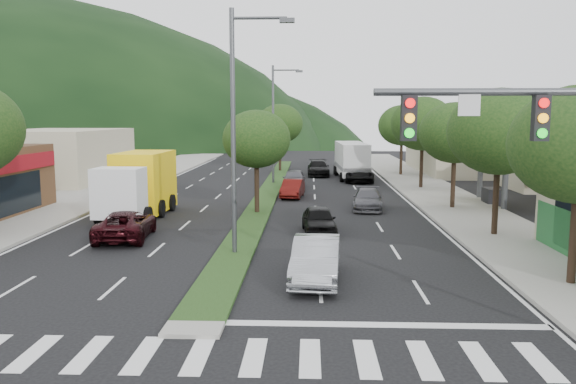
{
  "coord_description": "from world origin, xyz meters",
  "views": [
    {
      "loc": [
        3.12,
        -14.81,
        5.73
      ],
      "look_at": [
        2.11,
        11.3,
        2.22
      ],
      "focal_mm": 35.0,
      "sensor_mm": 36.0,
      "label": 1
    }
  ],
  "objects_px": {
    "streetlight_near": "(238,120)",
    "tree_med_near": "(256,139)",
    "sedan_silver": "(316,259)",
    "suv_maroon": "(126,225)",
    "car_queue_b": "(368,199)",
    "traffic_signal": "(563,164)",
    "tree_med_far": "(280,124)",
    "tree_r_c": "(455,133)",
    "car_queue_d": "(359,174)",
    "car_queue_a": "(319,220)",
    "tree_r_b": "(499,132)",
    "box_truck": "(140,186)",
    "streetlight_mid": "(275,118)",
    "motorhome": "(351,159)",
    "car_queue_e": "(294,179)",
    "car_queue_f": "(318,168)",
    "tree_r_d": "(423,124)",
    "car_queue_c": "(293,189)",
    "tree_r_e": "(402,125)"
  },
  "relations": [
    {
      "from": "streetlight_near",
      "to": "suv_maroon",
      "type": "distance_m",
      "value": 8.09
    },
    {
      "from": "traffic_signal",
      "to": "sedan_silver",
      "type": "xyz_separation_m",
      "value": [
        -5.67,
        5.96,
        -3.89
      ]
    },
    {
      "from": "car_queue_e",
      "to": "car_queue_f",
      "type": "bearing_deg",
      "value": 78.16
    },
    {
      "from": "tree_r_d",
      "to": "tree_med_near",
      "type": "distance_m",
      "value": 16.99
    },
    {
      "from": "traffic_signal",
      "to": "car_queue_b",
      "type": "relative_size",
      "value": 1.61
    },
    {
      "from": "traffic_signal",
      "to": "suv_maroon",
      "type": "xyz_separation_m",
      "value": [
        -14.57,
        12.43,
        -3.97
      ]
    },
    {
      "from": "traffic_signal",
      "to": "car_queue_c",
      "type": "xyz_separation_m",
      "value": [
        -7.12,
        26.41,
        -4.0
      ]
    },
    {
      "from": "tree_r_d",
      "to": "car_queue_d",
      "type": "relative_size",
      "value": 1.37
    },
    {
      "from": "streetlight_near",
      "to": "car_queue_d",
      "type": "distance_m",
      "value": 28.27
    },
    {
      "from": "car_queue_d",
      "to": "car_queue_e",
      "type": "relative_size",
      "value": 1.17
    },
    {
      "from": "streetlight_near",
      "to": "tree_med_near",
      "type": "bearing_deg",
      "value": 91.18
    },
    {
      "from": "suv_maroon",
      "to": "car_queue_e",
      "type": "distance_m",
      "value": 20.38
    },
    {
      "from": "streetlight_mid",
      "to": "motorhome",
      "type": "xyz_separation_m",
      "value": [
        6.83,
        4.82,
        -3.82
      ]
    },
    {
      "from": "streetlight_near",
      "to": "car_queue_b",
      "type": "height_order",
      "value": "streetlight_near"
    },
    {
      "from": "car_queue_a",
      "to": "car_queue_b",
      "type": "relative_size",
      "value": 0.89
    },
    {
      "from": "sedan_silver",
      "to": "suv_maroon",
      "type": "relative_size",
      "value": 0.95
    },
    {
      "from": "sedan_silver",
      "to": "tree_med_near",
      "type": "bearing_deg",
      "value": 107.69
    },
    {
      "from": "tree_r_d",
      "to": "suv_maroon",
      "type": "height_order",
      "value": "tree_r_d"
    },
    {
      "from": "suv_maroon",
      "to": "box_truck",
      "type": "xyz_separation_m",
      "value": [
        -1.15,
        6.09,
        1.06
      ]
    },
    {
      "from": "traffic_signal",
      "to": "car_queue_d",
      "type": "distance_m",
      "value": 36.65
    },
    {
      "from": "tree_r_e",
      "to": "sedan_silver",
      "type": "bearing_deg",
      "value": -103.65
    },
    {
      "from": "tree_r_c",
      "to": "car_queue_d",
      "type": "bearing_deg",
      "value": 106.78
    },
    {
      "from": "tree_r_d",
      "to": "car_queue_e",
      "type": "bearing_deg",
      "value": -179.26
    },
    {
      "from": "car_queue_a",
      "to": "box_truck",
      "type": "bearing_deg",
      "value": 152.74
    },
    {
      "from": "tree_r_b",
      "to": "tree_r_d",
      "type": "bearing_deg",
      "value": 90.0
    },
    {
      "from": "sedan_silver",
      "to": "car_queue_b",
      "type": "height_order",
      "value": "sedan_silver"
    },
    {
      "from": "tree_r_c",
      "to": "car_queue_a",
      "type": "bearing_deg",
      "value": -138.47
    },
    {
      "from": "tree_med_near",
      "to": "suv_maroon",
      "type": "xyz_separation_m",
      "value": [
        -5.54,
        -7.11,
        -3.75
      ]
    },
    {
      "from": "tree_med_far",
      "to": "suv_maroon",
      "type": "xyz_separation_m",
      "value": [
        -5.54,
        -33.11,
        -4.33
      ]
    },
    {
      "from": "tree_med_near",
      "to": "streetlight_mid",
      "type": "distance_m",
      "value": 15.05
    },
    {
      "from": "tree_r_b",
      "to": "motorhome",
      "type": "height_order",
      "value": "tree_r_b"
    },
    {
      "from": "car_queue_d",
      "to": "motorhome",
      "type": "xyz_separation_m",
      "value": [
        -0.48,
        2.95,
        1.04
      ]
    },
    {
      "from": "tree_r_b",
      "to": "box_truck",
      "type": "xyz_separation_m",
      "value": [
        -18.69,
        4.98,
        -3.3
      ]
    },
    {
      "from": "car_queue_a",
      "to": "traffic_signal",
      "type": "bearing_deg",
      "value": -72.77
    },
    {
      "from": "car_queue_a",
      "to": "car_queue_f",
      "type": "distance_m",
      "value": 27.33
    },
    {
      "from": "tree_med_far",
      "to": "suv_maroon",
      "type": "bearing_deg",
      "value": -99.5
    },
    {
      "from": "streetlight_mid",
      "to": "car_queue_f",
      "type": "distance_m",
      "value": 9.2
    },
    {
      "from": "car_queue_e",
      "to": "car_queue_f",
      "type": "distance_m",
      "value": 10.22
    },
    {
      "from": "car_queue_b",
      "to": "motorhome",
      "type": "relative_size",
      "value": 0.5
    },
    {
      "from": "car_queue_a",
      "to": "car_queue_c",
      "type": "bearing_deg",
      "value": 93.84
    },
    {
      "from": "traffic_signal",
      "to": "motorhome",
      "type": "relative_size",
      "value": 0.8
    },
    {
      "from": "tree_r_b",
      "to": "car_queue_b",
      "type": "relative_size",
      "value": 1.59
    },
    {
      "from": "traffic_signal",
      "to": "streetlight_mid",
      "type": "bearing_deg",
      "value": 104.33
    },
    {
      "from": "car_queue_e",
      "to": "sedan_silver",
      "type": "bearing_deg",
      "value": -86.71
    },
    {
      "from": "tree_r_b",
      "to": "streetlight_mid",
      "type": "xyz_separation_m",
      "value": [
        -11.79,
        21.0,
        0.55
      ]
    },
    {
      "from": "streetlight_near",
      "to": "suv_maroon",
      "type": "bearing_deg",
      "value": 153.33
    },
    {
      "from": "streetlight_mid",
      "to": "tree_r_c",
      "type": "bearing_deg",
      "value": -47.78
    },
    {
      "from": "tree_r_e",
      "to": "tree_med_near",
      "type": "relative_size",
      "value": 1.11
    },
    {
      "from": "streetlight_near",
      "to": "car_queue_a",
      "type": "height_order",
      "value": "streetlight_near"
    },
    {
      "from": "tree_med_far",
      "to": "tree_r_d",
      "type": "bearing_deg",
      "value": -49.4
    }
  ]
}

